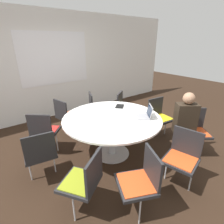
{
  "coord_description": "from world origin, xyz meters",
  "views": [
    {
      "loc": [
        -1.7,
        -2.2,
        2.0
      ],
      "look_at": [
        0.0,
        0.0,
        0.85
      ],
      "focal_mm": 28.0,
      "sensor_mm": 36.0,
      "label": 1
    }
  ],
  "objects_px": {
    "chair_4": "(66,114)",
    "person_0": "(186,120)",
    "chair_1": "(159,115)",
    "chair_2": "(125,107)",
    "chair_8": "(141,179)",
    "laptop": "(146,114)",
    "chair_6": "(40,152)",
    "chair_7": "(85,179)",
    "chair_9": "(183,155)",
    "chair_5": "(44,130)",
    "spiral_notebook": "(120,106)",
    "handbag": "(102,117)",
    "chair_0": "(195,128)"
  },
  "relations": [
    {
      "from": "chair_4",
      "to": "person_0",
      "type": "height_order",
      "value": "person_0"
    },
    {
      "from": "chair_1",
      "to": "chair_2",
      "type": "height_order",
      "value": "same"
    },
    {
      "from": "chair_8",
      "to": "laptop",
      "type": "height_order",
      "value": "laptop"
    },
    {
      "from": "chair_6",
      "to": "chair_7",
      "type": "relative_size",
      "value": 1.0
    },
    {
      "from": "chair_4",
      "to": "laptop",
      "type": "relative_size",
      "value": 2.24
    },
    {
      "from": "chair_7",
      "to": "chair_9",
      "type": "height_order",
      "value": "same"
    },
    {
      "from": "chair_5",
      "to": "chair_6",
      "type": "bearing_deg",
      "value": -70.26
    },
    {
      "from": "chair_6",
      "to": "spiral_notebook",
      "type": "distance_m",
      "value": 1.71
    },
    {
      "from": "chair_7",
      "to": "person_0",
      "type": "height_order",
      "value": "person_0"
    },
    {
      "from": "person_0",
      "to": "laptop",
      "type": "height_order",
      "value": "person_0"
    },
    {
      "from": "chair_8",
      "to": "spiral_notebook",
      "type": "relative_size",
      "value": 3.28
    },
    {
      "from": "chair_7",
      "to": "handbag",
      "type": "bearing_deg",
      "value": 17.04
    },
    {
      "from": "chair_9",
      "to": "laptop",
      "type": "height_order",
      "value": "laptop"
    },
    {
      "from": "chair_2",
      "to": "person_0",
      "type": "distance_m",
      "value": 1.56
    },
    {
      "from": "chair_0",
      "to": "chair_2",
      "type": "relative_size",
      "value": 1.0
    },
    {
      "from": "chair_5",
      "to": "spiral_notebook",
      "type": "height_order",
      "value": "chair_5"
    },
    {
      "from": "person_0",
      "to": "handbag",
      "type": "xyz_separation_m",
      "value": [
        -0.39,
        2.06,
        -0.55
      ]
    },
    {
      "from": "chair_2",
      "to": "spiral_notebook",
      "type": "height_order",
      "value": "chair_2"
    },
    {
      "from": "person_0",
      "to": "handbag",
      "type": "distance_m",
      "value": 2.17
    },
    {
      "from": "chair_9",
      "to": "laptop",
      "type": "bearing_deg",
      "value": -21.43
    },
    {
      "from": "chair_4",
      "to": "chair_9",
      "type": "xyz_separation_m",
      "value": [
        0.71,
        -2.37,
        0.0
      ]
    },
    {
      "from": "person_0",
      "to": "laptop",
      "type": "xyz_separation_m",
      "value": [
        -0.56,
        0.44,
        0.11
      ]
    },
    {
      "from": "chair_7",
      "to": "spiral_notebook",
      "type": "height_order",
      "value": "chair_7"
    },
    {
      "from": "chair_2",
      "to": "handbag",
      "type": "height_order",
      "value": "chair_2"
    },
    {
      "from": "chair_0",
      "to": "chair_9",
      "type": "bearing_deg",
      "value": 56.05
    },
    {
      "from": "chair_6",
      "to": "spiral_notebook",
      "type": "xyz_separation_m",
      "value": [
        1.67,
        0.2,
        0.26
      ]
    },
    {
      "from": "person_0",
      "to": "spiral_notebook",
      "type": "xyz_separation_m",
      "value": [
        -0.58,
        1.11,
        0.07
      ]
    },
    {
      "from": "chair_7",
      "to": "handbag",
      "type": "relative_size",
      "value": 2.34
    },
    {
      "from": "chair_5",
      "to": "chair_7",
      "type": "bearing_deg",
      "value": -48.87
    },
    {
      "from": "chair_1",
      "to": "chair_9",
      "type": "xyz_separation_m",
      "value": [
        -0.88,
        -1.12,
        0.0
      ]
    },
    {
      "from": "chair_0",
      "to": "person_0",
      "type": "bearing_deg",
      "value": 18.93
    },
    {
      "from": "chair_0",
      "to": "chair_6",
      "type": "xyz_separation_m",
      "value": [
        -2.5,
        0.99,
        0.0
      ]
    },
    {
      "from": "chair_2",
      "to": "chair_6",
      "type": "bearing_deg",
      "value": -18.48
    },
    {
      "from": "chair_7",
      "to": "laptop",
      "type": "relative_size",
      "value": 2.24
    },
    {
      "from": "chair_2",
      "to": "chair_7",
      "type": "bearing_deg",
      "value": 2.92
    },
    {
      "from": "chair_0",
      "to": "spiral_notebook",
      "type": "distance_m",
      "value": 1.47
    },
    {
      "from": "chair_4",
      "to": "laptop",
      "type": "xyz_separation_m",
      "value": [
        0.82,
        -1.54,
        0.31
      ]
    },
    {
      "from": "chair_0",
      "to": "chair_4",
      "type": "distance_m",
      "value": 2.61
    },
    {
      "from": "spiral_notebook",
      "to": "chair_9",
      "type": "bearing_deg",
      "value": -93.41
    },
    {
      "from": "chair_5",
      "to": "chair_4",
      "type": "bearing_deg",
      "value": 75.76
    },
    {
      "from": "chair_8",
      "to": "handbag",
      "type": "height_order",
      "value": "chair_8"
    },
    {
      "from": "chair_9",
      "to": "chair_0",
      "type": "bearing_deg",
      "value": -84.3
    },
    {
      "from": "chair_8",
      "to": "chair_6",
      "type": "bearing_deg",
      "value": 56.18
    },
    {
      "from": "chair_9",
      "to": "handbag",
      "type": "bearing_deg",
      "value": -20.13
    },
    {
      "from": "chair_5",
      "to": "handbag",
      "type": "xyz_separation_m",
      "value": [
        1.61,
        0.5,
        -0.36
      ]
    },
    {
      "from": "chair_0",
      "to": "handbag",
      "type": "relative_size",
      "value": 2.34
    },
    {
      "from": "chair_4",
      "to": "chair_9",
      "type": "distance_m",
      "value": 2.47
    },
    {
      "from": "chair_2",
      "to": "chair_7",
      "type": "distance_m",
      "value": 2.47
    },
    {
      "from": "spiral_notebook",
      "to": "handbag",
      "type": "distance_m",
      "value": 1.15
    },
    {
      "from": "chair_4",
      "to": "laptop",
      "type": "bearing_deg",
      "value": 14.7
    }
  ]
}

